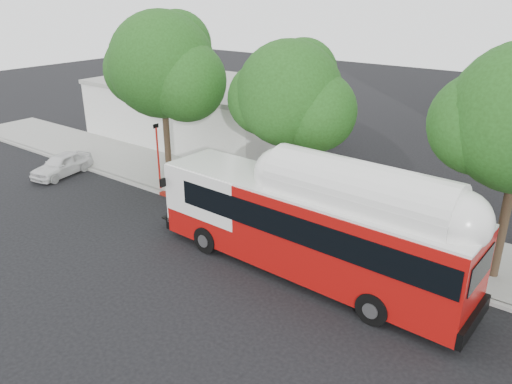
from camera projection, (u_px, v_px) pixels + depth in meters
ground at (225, 267)px, 20.57m from camera, size 120.00×120.00×0.00m
sidewalk at (308, 213)px, 25.34m from camera, size 60.00×5.00×0.15m
curb_strip at (279, 232)px, 23.42m from camera, size 60.00×0.30×0.15m
red_curb_segment at (230, 215)px, 25.10m from camera, size 10.00×0.32×0.16m
street_tree_left at (169, 70)px, 26.95m from camera, size 6.67×5.80×9.74m
street_tree_mid at (297, 99)px, 23.15m from camera, size 5.75×5.00×8.62m
low_commercial_bldg at (204, 109)px, 37.92m from camera, size 16.20×10.20×4.25m
transit_bus at (308, 230)px, 19.45m from camera, size 14.12×3.39×4.15m
parked_car at (62, 165)px, 30.51m from camera, size 4.25×2.33×1.37m
signal_pole at (158, 157)px, 27.67m from camera, size 0.11×0.37×3.89m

